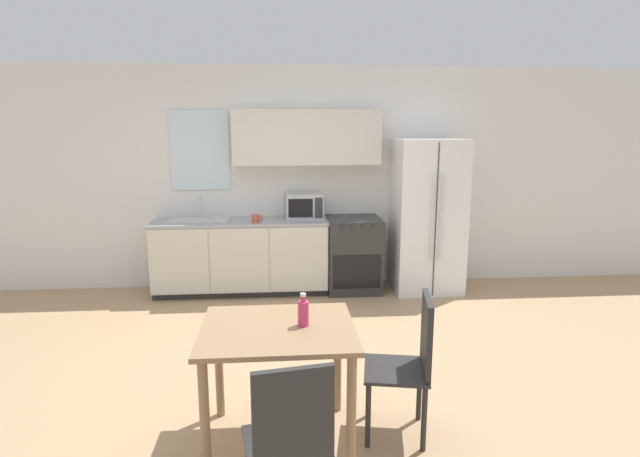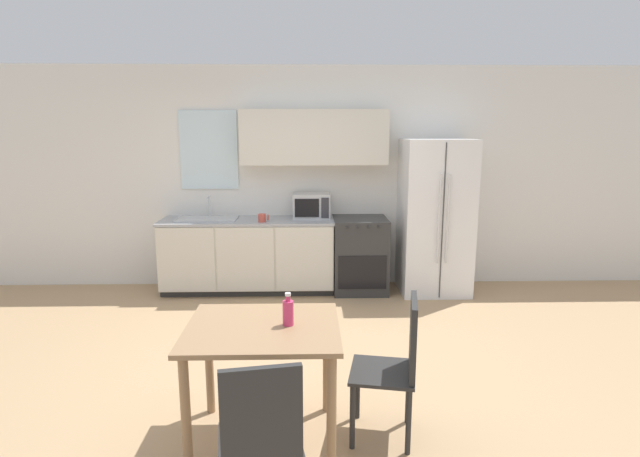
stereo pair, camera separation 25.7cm
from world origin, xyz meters
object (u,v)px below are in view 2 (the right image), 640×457
oven_range (360,255)px  dining_table (263,346)px  coffee_mug (263,218)px  drink_bottle (288,312)px  refrigerator (435,217)px  dining_chair_near (261,437)px  dining_chair_side (398,359)px  microwave (311,206)px

oven_range → dining_table: 3.14m
coffee_mug → drink_bottle: 2.86m
oven_range → drink_bottle: (-0.75, -2.98, 0.41)m
oven_range → refrigerator: bearing=-2.4°
oven_range → coffee_mug: coffee_mug is taller
dining_chair_near → dining_chair_side: size_ratio=1.00×
refrigerator → coffee_mug: (-2.04, -0.11, 0.02)m
coffee_mug → dining_chair_near: 3.65m
dining_chair_near → drink_bottle: (0.10, 0.78, 0.32)m
dining_table → dining_chair_near: bearing=-86.0°
microwave → dining_chair_side: bearing=-80.5°
coffee_mug → microwave: bearing=24.0°
dining_chair_side → oven_range: bearing=9.7°
microwave → drink_bottle: 3.10m
microwave → dining_table: bearing=-96.0°
dining_chair_near → coffee_mug: bearing=85.3°
refrigerator → dining_chair_near: bearing=-115.1°
coffee_mug → dining_chair_side: 3.06m
oven_range → microwave: 0.84m
dining_chair_near → drink_bottle: drink_bottle is taller
refrigerator → dining_chair_side: size_ratio=1.97×
microwave → coffee_mug: bearing=-156.0°
oven_range → coffee_mug: (-1.16, -0.15, 0.49)m
refrigerator → dining_chair_near: 4.13m
dining_chair_side → drink_bottle: size_ratio=4.54×
refrigerator → dining_table: 3.47m
drink_bottle → refrigerator: bearing=60.8°
oven_range → dining_chair_near: (-0.86, -3.77, 0.09)m
oven_range → refrigerator: refrigerator is taller
coffee_mug → dining_table: 2.87m
microwave → drink_bottle: size_ratio=2.17×
oven_range → drink_bottle: 3.10m
oven_range → coffee_mug: size_ratio=7.33×
coffee_mug → oven_range: bearing=7.3°
refrigerator → drink_bottle: 3.37m
coffee_mug → drink_bottle: (0.40, -2.83, -0.08)m
refrigerator → oven_range: bearing=177.6°
refrigerator → dining_chair_side: (-0.96, -2.94, -0.38)m
microwave → dining_table: size_ratio=0.48×
microwave → dining_chair_near: size_ratio=0.48×
refrigerator → microwave: refrigerator is taller
dining_chair_side → drink_bottle: (-0.69, -0.01, 0.32)m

